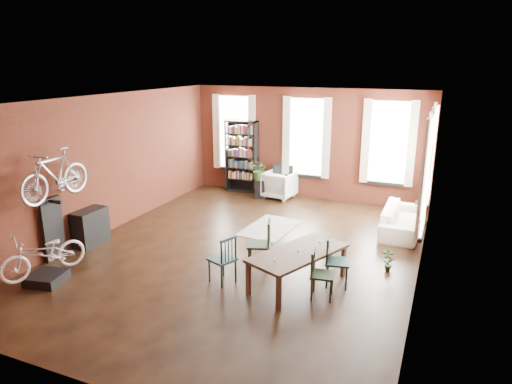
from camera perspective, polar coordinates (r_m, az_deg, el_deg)
The scene contains 19 objects.
room at distance 9.60m, azimuth 1.17°, elevation 5.38°, with size 9.00×9.04×3.22m.
dining_table at distance 8.36m, azimuth 5.25°, elevation -9.46°, with size 0.86×1.90×0.65m, color #4F3D2F.
dining_chair_a at distance 8.39m, azimuth -4.24°, elevation -8.34°, with size 0.42×0.42×0.91m, color #1A3839.
dining_chair_b at distance 8.93m, azimuth 0.38°, elevation -6.56°, with size 0.44×0.44×0.96m, color black.
dining_chair_c at distance 7.94m, azimuth 8.31°, elevation -10.19°, with size 0.39×0.39×0.85m, color black.
dining_chair_d at distance 8.38m, azimuth 10.14°, elevation -8.55°, with size 0.42×0.42×0.92m, color #1B3C3A.
bookshelf at distance 13.99m, azimuth -1.81°, elevation 4.45°, with size 1.00×0.32×2.20m, color black.
white_armchair at distance 13.48m, azimuth 2.93°, elevation 1.08°, with size 0.85×0.80×0.87m, color silver.
cream_sofa at distance 11.33m, azimuth 17.78°, elevation -2.77°, with size 2.08×0.61×0.81m, color beige.
striped_rug at distance 11.15m, azimuth 1.79°, elevation -4.47°, with size 1.05×1.68×0.01m, color black.
bike_trainer at distance 9.32m, azimuth -24.70°, elevation -9.75°, with size 0.60×0.60×0.18m, color black.
bike_wall_rack at distance 10.10m, azimuth -24.07°, elevation -4.26°, with size 0.16×0.60×1.30m, color black.
console_table at distance 10.69m, azimuth -20.00°, elevation -4.15°, with size 0.40×0.80×0.80m, color black.
plant_stand at distance 13.47m, azimuth 0.55°, elevation 0.40°, with size 0.28×0.28×0.56m, color black.
plant_by_sofa at distance 12.37m, azimuth 19.12°, elevation -2.67°, with size 0.32×0.59×0.26m, color #375F26.
plant_small at distance 9.28m, azimuth 16.10°, elevation -9.01°, with size 0.24×0.45×0.16m, color #2F5421.
bicycle_floor at distance 8.99m, azimuth -25.27°, elevation -4.92°, with size 0.53×0.80×1.52m, color silver.
bicycle_hung at distance 9.54m, azimuth -24.04°, elevation 3.89°, with size 0.47×1.00×1.66m, color #A5A8AD.
plant_on_stand at distance 13.32m, azimuth 0.48°, elevation 2.51°, with size 0.54×0.60×0.47m, color #2E5A24.
Camera 1 is at (3.75, -8.15, 3.91)m, focal length 32.00 mm.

